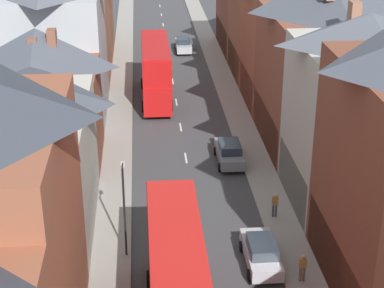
{
  "coord_description": "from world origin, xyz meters",
  "views": [
    {
      "loc": [
        -3.06,
        -13.04,
        20.4
      ],
      "look_at": [
        0.38,
        29.03,
        1.56
      ],
      "focal_mm": 60.0,
      "sensor_mm": 36.0,
      "label": 1
    }
  ],
  "objects": [
    {
      "name": "double_decker_bus_lead",
      "position": [
        -1.81,
        42.83,
        2.82
      ],
      "size": [
        2.74,
        10.8,
        5.3
      ],
      "color": "red",
      "rests_on": "ground"
    },
    {
      "name": "terrace_row_right",
      "position": [
        10.19,
        26.27,
        5.96
      ],
      "size": [
        8.0,
        75.49,
        14.07
      ],
      "color": "#B2704C",
      "rests_on": "ground"
    },
    {
      "name": "pedestrian_mid_left",
      "position": [
        4.94,
        14.18,
        1.03
      ],
      "size": [
        0.36,
        0.22,
        1.61
      ],
      "color": "brown",
      "rests_on": "pavement_right"
    },
    {
      "name": "street_lamp",
      "position": [
        -4.25,
        17.5,
        3.24
      ],
      "size": [
        0.2,
        1.12,
        5.5
      ],
      "color": "black",
      "rests_on": "ground"
    },
    {
      "name": "pedestrian_mid_right",
      "position": [
        4.82,
        20.83,
        1.03
      ],
      "size": [
        0.36,
        0.22,
        1.61
      ],
      "color": "#3D4256",
      "rests_on": "pavement_right"
    },
    {
      "name": "car_near_blue",
      "position": [
        3.1,
        28.95,
        0.84
      ],
      "size": [
        1.9,
        4.43,
        1.68
      ],
      "color": "gray",
      "rests_on": "ground"
    },
    {
      "name": "pavement_left",
      "position": [
        -5.1,
        38.0,
        0.07
      ],
      "size": [
        2.2,
        104.0,
        0.14
      ],
      "primitive_type": "cube",
      "color": "gray",
      "rests_on": "ground"
    },
    {
      "name": "centre_line_dashes",
      "position": [
        0.0,
        36.0,
        0.01
      ],
      "size": [
        0.14,
        97.8,
        0.01
      ],
      "color": "silver",
      "rests_on": "ground"
    },
    {
      "name": "car_mid_black",
      "position": [
        1.8,
        58.7,
        0.85
      ],
      "size": [
        1.9,
        4.46,
        1.69
      ],
      "color": "#B7BABF",
      "rests_on": "ground"
    },
    {
      "name": "double_decker_bus_mid_street",
      "position": [
        -1.81,
        11.05,
        2.82
      ],
      "size": [
        2.74,
        10.8,
        5.3
      ],
      "color": "red",
      "rests_on": "ground"
    },
    {
      "name": "car_parked_right_a",
      "position": [
        3.1,
        15.98,
        0.81
      ],
      "size": [
        1.9,
        4.4,
        1.6
      ],
      "color": "#B7BABF",
      "rests_on": "ground"
    },
    {
      "name": "terrace_row_left",
      "position": [
        -10.19,
        26.19,
        6.01
      ],
      "size": [
        8.0,
        75.8,
        13.92
      ],
      "color": "brown",
      "rests_on": "ground"
    },
    {
      "name": "pavement_right",
      "position": [
        5.1,
        38.0,
        0.07
      ],
      "size": [
        2.2,
        104.0,
        0.14
      ],
      "primitive_type": "cube",
      "color": "gray",
      "rests_on": "ground"
    }
  ]
}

